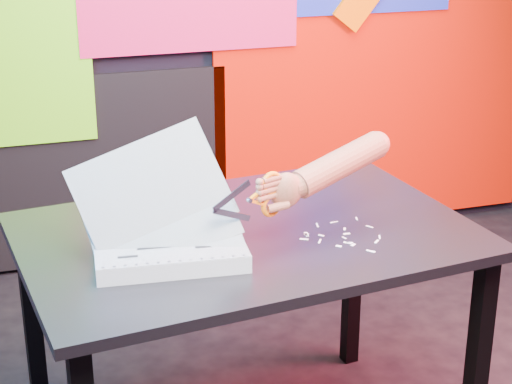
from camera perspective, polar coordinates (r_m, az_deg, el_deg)
name	(u,v)px	position (r m, az deg, el deg)	size (l,w,h in m)	color
room	(402,2)	(2.40, 9.71, 12.37)	(3.01, 3.01, 2.71)	black
backdrop	(259,46)	(3.82, 0.22, 9.74)	(2.88, 0.05, 2.08)	#C11303
work_table	(247,259)	(2.40, -0.60, -4.51)	(1.31, 0.95, 0.75)	black
printout_stack	(168,245)	(2.21, -5.88, -3.52)	(0.45, 0.31, 0.36)	silver
scissors	(267,196)	(2.22, 0.72, -0.24)	(0.21, 0.08, 0.13)	#8D93AF
hand_forearm	(331,168)	(2.34, 5.00, 1.60)	(0.43, 0.19, 0.15)	#A85442
paper_clippings	(338,236)	(2.34, 5.51, -2.97)	(0.23, 0.24, 0.00)	white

